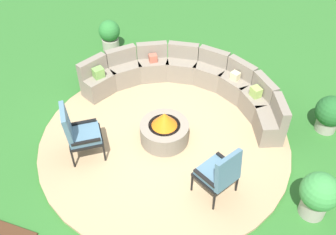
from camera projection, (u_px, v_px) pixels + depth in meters
name	position (u px, v px, depth m)	size (l,w,h in m)	color
ground_plane	(165.00, 141.00, 7.26)	(24.00, 24.00, 0.00)	#2D6B28
patio_circle	(165.00, 140.00, 7.24)	(4.71, 4.71, 0.06)	tan
fire_pit	(164.00, 130.00, 7.05)	(0.91, 0.91, 0.66)	gray
curved_stone_bench	(189.00, 81.00, 8.01)	(4.26, 1.84, 0.80)	gray
lounge_chair_front_left	(78.00, 132.00, 6.57)	(0.80, 0.80, 1.12)	black
lounge_chair_front_right	(220.00, 173.00, 5.96)	(0.76, 0.79, 1.01)	black
potted_plant_0	(110.00, 34.00, 9.31)	(0.52, 0.52, 0.78)	#A89E8E
potted_plant_1	(319.00, 194.00, 5.80)	(0.60, 0.60, 0.86)	#A89E8E
potted_plant_2	(330.00, 113.00, 7.23)	(0.59, 0.59, 0.77)	#A89E8E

